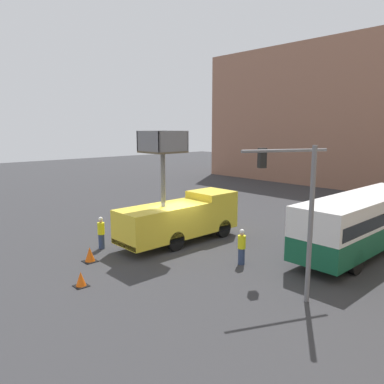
{
  "coord_description": "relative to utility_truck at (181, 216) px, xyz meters",
  "views": [
    {
      "loc": [
        15.06,
        -12.9,
        6.5
      ],
      "look_at": [
        -0.68,
        1.6,
        2.81
      ],
      "focal_mm": 35.0,
      "sensor_mm": 36.0,
      "label": 1
    }
  ],
  "objects": [
    {
      "name": "road_worker_near_truck",
      "position": [
        -1.98,
        -4.01,
        -0.66
      ],
      "size": [
        0.38,
        0.38,
        1.77
      ],
      "rotation": [
        0.0,
        0.0,
        4.22
      ],
      "color": "navy",
      "rests_on": "ground_plane"
    },
    {
      "name": "traffic_cone_mid_road",
      "position": [
        1.85,
        -7.11,
        -1.24
      ],
      "size": [
        0.55,
        0.55,
        0.63
      ],
      "color": "black",
      "rests_on": "ground_plane"
    },
    {
      "name": "traffic_cone_near_truck",
      "position": [
        -0.56,
        -5.44,
        -1.19
      ],
      "size": [
        0.64,
        0.64,
        0.73
      ],
      "color": "black",
      "rests_on": "ground_plane"
    },
    {
      "name": "ground_plane",
      "position": [
        0.68,
        -0.74,
        -1.54
      ],
      "size": [
        120.0,
        120.0,
        0.0
      ],
      "primitive_type": "plane",
      "color": "#333335"
    },
    {
      "name": "traffic_light_pole",
      "position": [
        7.61,
        -0.82,
        2.5
      ],
      "size": [
        3.81,
        3.56,
        5.89
      ],
      "color": "slate",
      "rests_on": "ground_plane"
    },
    {
      "name": "utility_truck",
      "position": [
        0.0,
        0.0,
        0.0
      ],
      "size": [
        2.31,
        7.48,
        6.33
      ],
      "color": "yellow",
      "rests_on": "ground_plane"
    },
    {
      "name": "city_bus",
      "position": [
        7.84,
        5.89,
        0.27
      ],
      "size": [
        2.58,
        10.69,
        3.04
      ],
      "rotation": [
        0.0,
        0.0,
        1.77
      ],
      "color": "#145638",
      "rests_on": "ground_plane"
    },
    {
      "name": "road_worker_directing",
      "position": [
        4.7,
        -0.24,
        -0.67
      ],
      "size": [
        0.38,
        0.38,
        1.74
      ],
      "rotation": [
        0.0,
        0.0,
        2.23
      ],
      "color": "navy",
      "rests_on": "ground_plane"
    }
  ]
}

